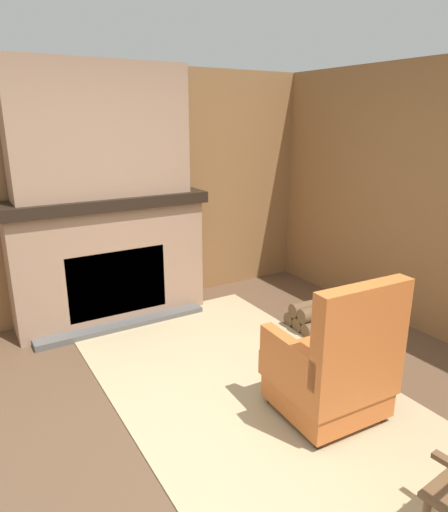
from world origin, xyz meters
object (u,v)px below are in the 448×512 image
(armchair, at_px, (333,369))
(storage_case, at_px, (168,183))
(firewood_stack, at_px, (313,317))
(oil_lamp_vase, at_px, (50,190))

(armchair, distance_m, storage_case, 2.61)
(armchair, distance_m, firewood_stack, 1.41)
(armchair, relative_size, storage_case, 4.02)
(storage_case, bearing_deg, armchair, 1.58)
(oil_lamp_vase, height_order, storage_case, oil_lamp_vase)
(armchair, height_order, firewood_stack, armchair)
(armchair, height_order, oil_lamp_vase, oil_lamp_vase)
(armchair, relative_size, oil_lamp_vase, 4.00)
(armchair, relative_size, firewood_stack, 2.27)
(firewood_stack, bearing_deg, storage_case, -145.84)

